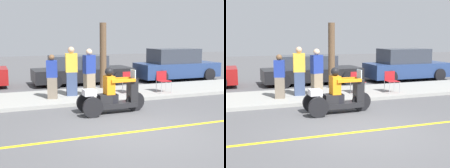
# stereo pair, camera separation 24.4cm
# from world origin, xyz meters

# --- Properties ---
(ground_plane) EXTENTS (60.00, 60.00, 0.00)m
(ground_plane) POSITION_xyz_m (0.00, 0.00, 0.00)
(ground_plane) COLOR #4C4C4F
(lane_stripe) EXTENTS (24.00, 0.12, 0.01)m
(lane_stripe) POSITION_xyz_m (0.01, 0.00, 0.00)
(lane_stripe) COLOR gold
(lane_stripe) RESTS_ON ground
(sidewalk_strip) EXTENTS (28.00, 2.80, 0.12)m
(sidewalk_strip) POSITION_xyz_m (0.00, 4.60, 0.06)
(sidewalk_strip) COLOR gray
(sidewalk_strip) RESTS_ON ground
(motorcycle_trike) EXTENTS (2.09, 0.77, 1.40)m
(motorcycle_trike) POSITION_xyz_m (0.01, 1.97, 0.50)
(motorcycle_trike) COLOR black
(motorcycle_trike) RESTS_ON ground
(spectator_mid_group) EXTENTS (0.46, 0.32, 1.81)m
(spectator_mid_group) POSITION_xyz_m (-0.59, 4.54, 0.99)
(spectator_mid_group) COLOR #38476B
(spectator_mid_group) RESTS_ON sidewalk_strip
(spectator_end_of_line) EXTENTS (0.42, 0.31, 1.56)m
(spectator_end_of_line) POSITION_xyz_m (-1.37, 4.21, 0.87)
(spectator_end_of_line) COLOR #726656
(spectator_end_of_line) RESTS_ON sidewalk_strip
(spectator_with_child) EXTENTS (0.47, 0.35, 1.74)m
(spectator_with_child) POSITION_xyz_m (-0.02, 4.18, 0.96)
(spectator_with_child) COLOR gray
(spectator_with_child) RESTS_ON sidewalk_strip
(folding_chair_curbside) EXTENTS (0.48, 0.48, 0.82)m
(folding_chair_curbside) POSITION_xyz_m (2.95, 3.97, 0.62)
(folding_chair_curbside) COLOR #A5A8AD
(folding_chair_curbside) RESTS_ON sidewalk_strip
(folding_chair_set_back) EXTENTS (0.48, 0.48, 0.82)m
(folding_chair_set_back) POSITION_xyz_m (1.62, 4.24, 0.62)
(folding_chair_set_back) COLOR #A5A8AD
(folding_chair_set_back) RESTS_ON sidewalk_strip
(parked_car_lot_left) EXTENTS (4.77, 1.98, 1.39)m
(parked_car_lot_left) POSITION_xyz_m (0.71, 7.87, 0.66)
(parked_car_lot_left) COLOR black
(parked_car_lot_left) RESTS_ON ground
(parked_car_lot_right) EXTENTS (4.37, 1.97, 1.66)m
(parked_car_lot_right) POSITION_xyz_m (5.77, 7.44, 0.77)
(parked_car_lot_right) COLOR navy
(parked_car_lot_right) RESTS_ON ground
(tree_trunk) EXTENTS (0.28, 0.28, 2.74)m
(tree_trunk) POSITION_xyz_m (1.10, 5.78, 1.49)
(tree_trunk) COLOR brown
(tree_trunk) RESTS_ON sidewalk_strip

